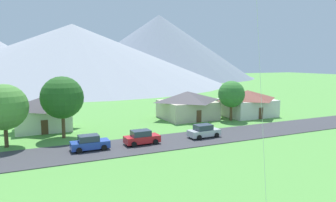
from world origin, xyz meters
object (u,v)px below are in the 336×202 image
Objects in this scene: tree_center at (231,94)px; parked_car_red_west_end at (142,137)px; house_left_center at (43,113)px; house_right_center at (247,103)px; house_leftmost at (187,104)px; parked_car_silver_mid_west at (204,131)px; tree_near_left at (62,98)px; tree_left_of_center at (4,107)px; parked_car_blue_mid_east at (90,143)px.

tree_center reaches higher than parked_car_red_west_end.
house_left_center is 34.55m from house_right_center.
house_right_center is 1.40× the size of tree_center.
house_leftmost is 2.15× the size of parked_car_silver_mid_west.
tree_near_left is (-32.30, -3.05, 2.86)m from house_right_center.
house_right_center is at bearing 34.22° from parked_car_silver_mid_west.
tree_near_left reaches higher than house_right_center.
house_left_center is 9.36m from tree_left_of_center.
house_leftmost is at bearing 70.41° from parked_car_silver_mid_west.
house_left_center reaches higher than parked_car_red_west_end.
tree_near_left is at bearing 155.12° from parked_car_silver_mid_west.
house_left_center is 14.09m from parked_car_blue_mid_east.
house_leftmost reaches higher than parked_car_red_west_end.
house_left_center reaches higher than parked_car_blue_mid_east.
house_leftmost is 13.95m from parked_car_silver_mid_west.
parked_car_silver_mid_west is at bearing -24.88° from tree_near_left.
tree_center is 1.59× the size of parked_car_blue_mid_east.
house_leftmost is 23.06m from parked_car_blue_mid_east.
parked_car_silver_mid_west is at bearing -36.53° from house_left_center.
tree_near_left is (-21.18, -5.39, 2.83)m from house_leftmost.
tree_left_of_center is 1.74× the size of parked_car_red_west_end.
tree_left_of_center is at bearing -165.47° from house_leftmost.
house_right_center is 26.42m from parked_car_red_west_end.
tree_near_left is 8.70m from parked_car_blue_mid_east.
parked_car_silver_mid_west is 14.59m from parked_car_blue_mid_east.
house_right_center is 2.23× the size of parked_car_blue_mid_east.
tree_near_left is at bearing -174.60° from house_right_center.
house_leftmost is 1.25× the size of tree_left_of_center.
parked_car_silver_mid_west is at bearing -1.68° from parked_car_blue_mid_east.
house_leftmost is at bearing 44.19° from parked_car_red_west_end.
tree_left_of_center is at bearing -119.15° from house_left_center.
house_leftmost is 2.17× the size of parked_car_red_west_end.
parked_car_red_west_end is (-13.11, -12.74, -1.59)m from house_leftmost.
house_leftmost is 1.15× the size of house_left_center.
parked_car_blue_mid_east is (-30.35, -10.29, -1.56)m from house_right_center.
tree_center is 13.62m from parked_car_silver_mid_west.
parked_car_silver_mid_west and parked_car_blue_mid_east have the same top height.
tree_near_left is 1.88× the size of parked_car_silver_mid_west.
tree_left_of_center is 33.47m from tree_center.
tree_center is (33.39, 2.28, -0.25)m from tree_left_of_center.
house_leftmost reaches higher than parked_car_silver_mid_west.
house_right_center reaches higher than parked_car_blue_mid_east.
tree_center is at bearing 22.66° from parked_car_red_west_end.
tree_near_left reaches higher than house_leftmost.
house_right_center is 1.17× the size of tree_near_left.
parked_car_blue_mid_east is at bearing -162.76° from tree_center.
tree_near_left is 18.75m from parked_car_silver_mid_west.
house_left_center is 16.99m from parked_car_red_west_end.
house_leftmost is 22.04m from tree_near_left.
tree_center is (28.95, -5.67, 1.96)m from house_left_center.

